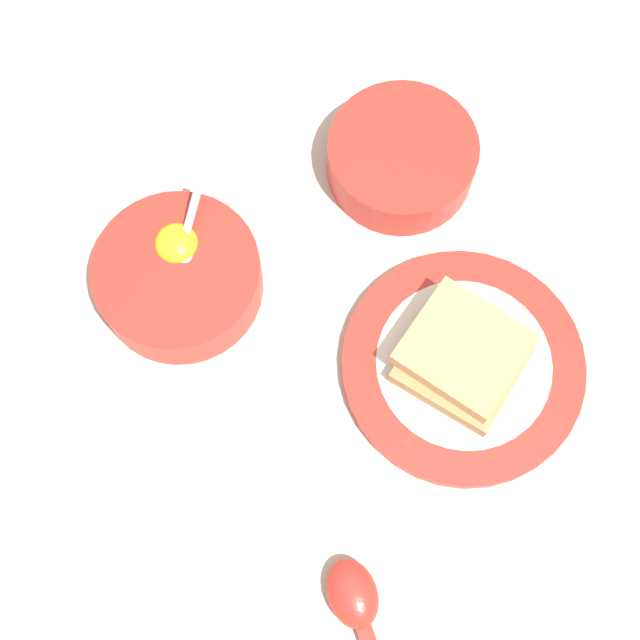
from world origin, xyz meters
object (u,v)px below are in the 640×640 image
Objects in this scene: egg_bowl at (178,276)px; soup_spoon at (357,607)px; toast_sandwich at (465,356)px; toast_plate at (463,365)px; congee_bowl at (402,157)px.

egg_bowl reaches higher than soup_spoon.
toast_sandwich reaches higher than soup_spoon.
toast_plate is at bearing -68.05° from soup_spoon.
egg_bowl is at bearing 77.94° from congee_bowl.
toast_sandwich is at bearing 15.59° from toast_plate.
egg_bowl is at bearing 30.44° from toast_sandwich.
congee_bowl is (0.19, -0.10, -0.01)m from toast_sandwich.
egg_bowl reaches higher than toast_sandwich.
soup_spoon is at bearing 111.95° from toast_plate.
egg_bowl is 0.28m from toast_sandwich.
toast_sandwich is 0.21m from congee_bowl.
toast_plate is 0.03m from toast_sandwich.
egg_bowl is at bearing 30.29° from toast_plate.
toast_plate is 1.82× the size of toast_sandwich.
toast_sandwich is at bearing -149.56° from egg_bowl.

